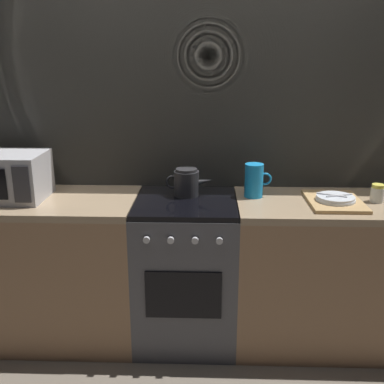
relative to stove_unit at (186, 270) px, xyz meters
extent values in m
plane|color=#6B6054|center=(0.00, 0.00, -0.45)|extent=(8.00, 8.00, 0.00)
cube|color=#B2AD9E|center=(0.00, 0.33, 0.75)|extent=(3.60, 0.05, 2.40)
cube|color=silver|center=(0.00, 0.30, 0.75)|extent=(3.58, 0.01, 2.39)
cube|color=#997251|center=(-0.90, 0.00, -0.02)|extent=(1.20, 0.60, 0.86)
cube|color=#9E8466|center=(-0.90, 0.00, 0.43)|extent=(1.20, 0.60, 0.04)
cube|color=#4C4C51|center=(0.00, 0.00, -0.01)|extent=(0.60, 0.60, 0.87)
cube|color=black|center=(0.00, 0.00, 0.44)|extent=(0.59, 0.59, 0.03)
cube|color=black|center=(0.00, -0.30, 0.00)|extent=(0.42, 0.01, 0.28)
cylinder|color=#B7B7BC|center=(-0.19, -0.32, 0.33)|extent=(0.04, 0.02, 0.04)
cylinder|color=#B7B7BC|center=(-0.06, -0.32, 0.33)|extent=(0.04, 0.02, 0.04)
cylinder|color=#B7B7BC|center=(0.06, -0.32, 0.33)|extent=(0.04, 0.02, 0.04)
cylinder|color=#B7B7BC|center=(0.19, -0.32, 0.33)|extent=(0.04, 0.02, 0.04)
cube|color=#997251|center=(0.90, 0.00, -0.02)|extent=(1.20, 0.60, 0.86)
cube|color=#9E8466|center=(0.90, 0.00, 0.43)|extent=(1.20, 0.60, 0.04)
cube|color=#B2B2B7|center=(-1.05, 0.00, 0.59)|extent=(0.46, 0.34, 0.27)
cube|color=#333338|center=(-0.89, -0.17, 0.59)|extent=(0.09, 0.01, 0.21)
cylinder|color=#262628|center=(0.00, 0.10, 0.53)|extent=(0.15, 0.15, 0.15)
cylinder|color=#262628|center=(0.00, 0.10, 0.61)|extent=(0.13, 0.13, 0.02)
cone|color=#262628|center=(0.11, 0.10, 0.54)|extent=(0.10, 0.04, 0.05)
torus|color=#262628|center=(-0.08, 0.10, 0.53)|extent=(0.08, 0.01, 0.08)
cylinder|color=#198CD8|center=(0.40, 0.09, 0.55)|extent=(0.11, 0.11, 0.20)
torus|color=#198CD8|center=(0.47, 0.09, 0.56)|extent=(0.08, 0.01, 0.08)
cube|color=tan|center=(0.85, -0.02, 0.46)|extent=(0.30, 0.40, 0.02)
cylinder|color=silver|center=(0.85, -0.04, 0.48)|extent=(0.22, 0.22, 0.01)
cylinder|color=silver|center=(0.85, -0.04, 0.49)|extent=(0.21, 0.21, 0.01)
cylinder|color=silver|center=(0.87, -0.04, 0.50)|extent=(0.16, 0.07, 0.01)
cube|color=silver|center=(0.83, -0.03, 0.50)|extent=(0.16, 0.09, 0.00)
cylinder|color=silver|center=(1.10, 0.01, 0.49)|extent=(0.08, 0.08, 0.08)
cylinder|color=#D8D14C|center=(1.10, 0.01, 0.55)|extent=(0.07, 0.07, 0.02)
camera|label=1|loc=(0.12, -2.51, 1.26)|focal=42.37mm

